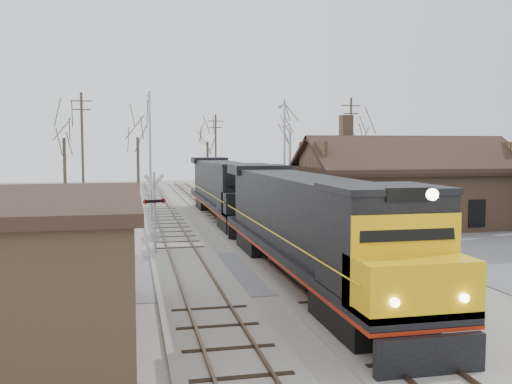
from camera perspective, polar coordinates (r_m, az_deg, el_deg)
The scene contains 20 objects.
ground at distance 26.70m, azimuth 3.27°, elevation -7.71°, with size 140.00×140.00×0.00m, color #9B968C.
road at distance 26.69m, azimuth 3.27°, elevation -7.68°, with size 60.00×9.00×0.03m, color slate.
track_main at distance 41.11m, azimuth -2.36°, elevation -3.26°, with size 3.40×90.00×0.24m.
track_siding at distance 40.59m, azimuth -8.64°, elevation -3.41°, with size 3.40×90.00×0.24m.
depot at distance 41.84m, azimuth 14.76°, elevation -0.04°, with size 15.20×9.31×7.90m.
locomotive_lead at distance 23.38m, azimuth 5.32°, elevation -3.43°, with size 3.11×20.84×4.63m.
locomotive_trailing at distance 43.87m, azimuth -3.07°, elevation 0.34°, with size 3.11×20.84×4.38m.
crossbuck_near at distance 22.75m, azimuth 12.42°, elevation -5.33°, with size 1.07×0.38×3.82m.
crossbuck_far at distance 30.34m, azimuth -10.10°, elevation -2.42°, with size 1.21×0.41×4.33m.
streetlight_a at distance 43.19m, azimuth -10.55°, elevation 4.15°, with size 0.25×2.04×9.72m.
streetlight_b at distance 48.41m, azimuth 2.83°, elevation 3.99°, with size 0.25×2.04×9.26m.
streetlight_c at distance 63.77m, azimuth 3.34°, elevation 3.62°, with size 0.25×2.04×8.13m.
utility_pole_a at distance 56.05m, azimuth -16.97°, elevation 4.30°, with size 2.00×0.24×10.69m.
utility_pole_b at distance 71.33m, azimuth -4.05°, elevation 4.06°, with size 2.00×0.24×9.59m.
utility_pole_c at distance 59.92m, azimuth 9.44°, elevation 4.42°, with size 2.00×0.24×10.64m.
tree_a at distance 58.44m, azimuth -18.68°, elevation 6.19°, with size 4.33×4.33×10.60m.
tree_b at distance 63.66m, azimuth -11.77°, elevation 6.37°, with size 4.44×4.44×10.88m.
tree_c at distance 74.24m, azimuth -4.88°, elevation 5.82°, with size 4.17×4.17×10.23m.
tree_d at distance 71.20m, azimuth 3.42°, elevation 7.03°, with size 4.98×4.98×12.21m.
tree_e at distance 70.19m, azimuth 10.96°, elevation 5.67°, with size 4.07×4.07×9.97m.
Camera 1 is at (-7.04, -25.11, 5.70)m, focal length 40.00 mm.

